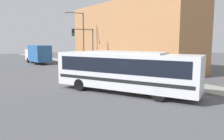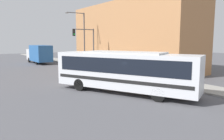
# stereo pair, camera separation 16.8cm
# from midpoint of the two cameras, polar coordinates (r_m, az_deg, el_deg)

# --- Properties ---
(ground_plane) EXTENTS (120.00, 120.00, 0.00)m
(ground_plane) POSITION_cam_midpoint_polar(r_m,az_deg,el_deg) (17.06, 3.68, -5.86)
(ground_plane) COLOR #515156
(sidewalk) EXTENTS (2.95, 70.00, 0.13)m
(sidewalk) POSITION_cam_midpoint_polar(r_m,az_deg,el_deg) (36.94, -8.92, 1.48)
(sidewalk) COLOR gray
(sidewalk) RESTS_ON ground_plane
(building_facade) EXTENTS (6.00, 22.94, 9.47)m
(building_facade) POSITION_cam_midpoint_polar(r_m,az_deg,el_deg) (32.87, 4.07, 8.95)
(building_facade) COLOR #B27A4C
(building_facade) RESTS_ON ground_plane
(city_bus) EXTENTS (6.88, 11.09, 3.17)m
(city_bus) POSITION_cam_midpoint_polar(r_m,az_deg,el_deg) (16.57, 2.95, 0.18)
(city_bus) COLOR silver
(city_bus) RESTS_ON ground_plane
(delivery_truck) EXTENTS (2.42, 7.87, 3.19)m
(delivery_truck) POSITION_cam_midpoint_polar(r_m,az_deg,el_deg) (40.73, -18.88, 4.08)
(delivery_truck) COLOR #265999
(delivery_truck) RESTS_ON ground_plane
(fire_hydrant) EXTENTS (0.24, 0.33, 0.77)m
(fire_hydrant) POSITION_cam_midpoint_polar(r_m,az_deg,el_deg) (22.70, 8.42, -1.21)
(fire_hydrant) COLOR red
(fire_hydrant) RESTS_ON sidewalk
(traffic_light_pole) EXTENTS (3.28, 0.35, 5.52)m
(traffic_light_pole) POSITION_cam_midpoint_polar(r_m,az_deg,el_deg) (30.54, -6.98, 7.47)
(traffic_light_pole) COLOR #47474C
(traffic_light_pole) RESTS_ON sidewalk
(parking_meter) EXTENTS (0.14, 0.14, 1.38)m
(parking_meter) POSITION_cam_midpoint_polar(r_m,az_deg,el_deg) (25.95, 1.64, 1.20)
(parking_meter) COLOR #47474C
(parking_meter) RESTS_ON sidewalk
(street_lamp) EXTENTS (3.13, 0.28, 7.98)m
(street_lamp) POSITION_cam_midpoint_polar(r_m,az_deg,el_deg) (33.48, -8.23, 9.12)
(street_lamp) COLOR #47474C
(street_lamp) RESTS_ON sidewalk
(pedestrian_near_corner) EXTENTS (0.34, 0.34, 1.68)m
(pedestrian_near_corner) POSITION_cam_midpoint_polar(r_m,az_deg,el_deg) (26.60, 2.68, 1.18)
(pedestrian_near_corner) COLOR #23283D
(pedestrian_near_corner) RESTS_ON sidewalk
(pedestrian_mid_block) EXTENTS (0.34, 0.34, 1.70)m
(pedestrian_mid_block) POSITION_cam_midpoint_polar(r_m,az_deg,el_deg) (26.05, 2.70, 1.07)
(pedestrian_mid_block) COLOR slate
(pedestrian_mid_block) RESTS_ON sidewalk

